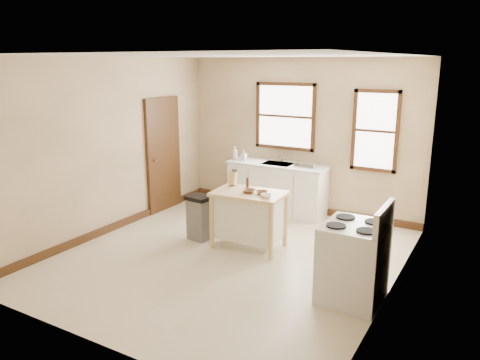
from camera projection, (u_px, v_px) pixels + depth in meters
name	position (u px, v px, depth m)	size (l,w,h in m)	color
floor	(229.00, 256.00, 6.75)	(5.00, 5.00, 0.00)	beige
ceiling	(228.00, 55.00, 6.06)	(5.00, 5.00, 0.00)	white
wall_back	(300.00, 136.00, 8.50)	(4.50, 0.04, 2.80)	beige
wall_left	(109.00, 147.00, 7.49)	(0.04, 5.00, 2.80)	beige
wall_right	(398.00, 182.00, 5.31)	(0.04, 5.00, 2.80)	beige
window_main	(285.00, 116.00, 8.54)	(1.17, 0.06, 1.22)	#3E2010
window_side	(375.00, 131.00, 7.78)	(0.77, 0.06, 1.37)	#3E2010
door_left	(164.00, 155.00, 8.65)	(0.06, 0.90, 2.10)	#3E2010
baseboard_back	(297.00, 207.00, 8.81)	(4.50, 0.04, 0.12)	#3E2010
baseboard_left	(116.00, 226.00, 7.81)	(0.04, 5.00, 0.12)	#3E2010
sink_counter	(277.00, 188.00, 8.63)	(1.86, 0.62, 0.92)	white
faucet	(282.00, 156.00, 8.64)	(0.03, 0.03, 0.22)	silver
soap_bottle_a	(235.00, 153.00, 8.82)	(0.10, 0.10, 0.25)	#B2B2B2
soap_bottle_b	(244.00, 155.00, 8.76)	(0.09, 0.09, 0.20)	#B2B2B2
dish_rack	(307.00, 164.00, 8.22)	(0.40, 0.30, 0.10)	silver
kitchen_island	(249.00, 220.00, 6.98)	(1.05, 0.67, 0.86)	#F1C18E
knife_block	(233.00, 179.00, 7.23)	(0.10, 0.10, 0.20)	tan
pepper_grinder	(247.00, 183.00, 7.12)	(0.04, 0.04, 0.15)	#432012
bowl_a	(249.00, 191.00, 6.84)	(0.19, 0.19, 0.05)	brown
bowl_b	(262.00, 193.00, 6.77)	(0.18, 0.18, 0.04)	brown
bowl_c	(266.00, 196.00, 6.60)	(0.15, 0.15, 0.05)	white
trash_bin	(200.00, 218.00, 7.31)	(0.37, 0.31, 0.71)	slate
gas_stove	(354.00, 252.00, 5.39)	(0.75, 0.76, 1.20)	silver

